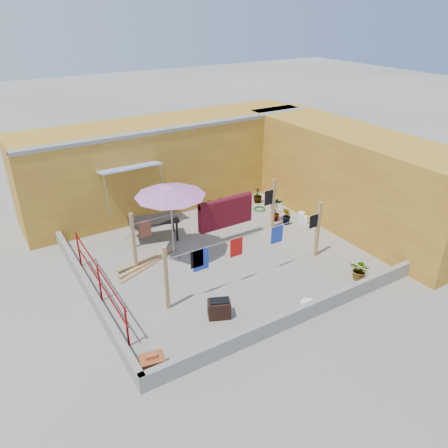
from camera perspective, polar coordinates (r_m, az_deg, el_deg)
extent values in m
plane|color=#9E998E|center=(13.49, -0.15, -4.35)|extent=(80.00, 80.00, 0.00)
cube|color=gold|center=(16.82, -7.13, 8.00)|extent=(11.00, 2.40, 3.20)
cube|color=gray|center=(15.46, -5.77, 12.38)|extent=(11.00, 0.35, 0.12)
cube|color=#2D51B2|center=(14.51, -12.22, 7.21)|extent=(2.00, 0.79, 0.22)
cylinder|color=gray|center=(14.15, -15.03, 3.54)|extent=(0.03, 0.30, 1.28)
cylinder|color=gray|center=(14.73, -8.01, 5.16)|extent=(0.03, 0.30, 1.28)
cube|color=gold|center=(15.85, 16.19, 5.93)|extent=(2.40, 9.00, 3.20)
cube|color=gray|center=(11.01, 9.80, -11.60)|extent=(8.30, 0.16, 0.44)
cube|color=gray|center=(12.11, -17.07, -8.53)|extent=(0.16, 7.30, 0.44)
cylinder|color=maroon|center=(10.23, -12.56, -12.98)|extent=(0.05, 0.05, 1.10)
cylinder|color=maroon|center=(11.80, -15.94, -7.42)|extent=(0.05, 0.05, 1.10)
cylinder|color=maroon|center=(13.48, -18.44, -3.19)|extent=(0.05, 0.05, 1.10)
cylinder|color=maroon|center=(11.54, -16.25, -5.37)|extent=(0.04, 4.20, 0.04)
cylinder|color=maroon|center=(11.77, -15.97, -7.22)|extent=(0.04, 4.20, 0.04)
cube|color=tan|center=(10.99, -7.56, -7.09)|extent=(0.09, 0.09, 1.80)
cube|color=tan|center=(13.44, 12.14, -0.72)|extent=(0.09, 0.09, 1.80)
cube|color=tan|center=(14.92, 6.46, 2.62)|extent=(0.09, 0.09, 1.80)
cube|color=tan|center=(12.76, -11.70, -2.27)|extent=(0.09, 0.09, 1.80)
cylinder|color=silver|center=(11.75, 3.39, -1.33)|extent=(5.00, 0.01, 0.01)
cylinder|color=silver|center=(13.42, -1.94, 2.47)|extent=(5.00, 0.01, 0.01)
cube|color=#500D16|center=(13.86, 0.19, 1.45)|extent=(1.88, 0.22, 0.92)
cube|color=black|center=(14.69, 5.89, 3.46)|extent=(0.35, 0.02, 0.53)
cube|color=brown|center=(12.72, -10.31, -0.67)|extent=(0.38, 0.02, 0.49)
cube|color=#1F3AAB|center=(11.22, -3.04, -4.66)|extent=(0.45, 0.02, 0.63)
cube|color=black|center=(11.14, -3.55, -4.54)|extent=(0.36, 0.02, 0.50)
cube|color=red|center=(11.67, 1.63, -3.03)|extent=(0.38, 0.02, 0.54)
cube|color=#1F3AAB|center=(12.38, 6.93, -1.34)|extent=(0.40, 0.02, 0.53)
cube|color=black|center=(13.16, 11.64, 0.36)|extent=(0.31, 0.02, 0.42)
cylinder|color=gray|center=(13.54, -6.54, -4.26)|extent=(0.37, 0.37, 0.06)
cylinder|color=gray|center=(12.99, -6.81, 0.08)|extent=(0.05, 0.05, 2.36)
cone|color=pink|center=(12.55, -7.07, 4.39)|extent=(2.19, 2.19, 0.33)
cylinder|color=gray|center=(12.48, -7.11, 5.17)|extent=(0.04, 0.04, 0.10)
cube|color=black|center=(14.33, -9.22, 0.53)|extent=(1.73, 1.15, 0.06)
cube|color=black|center=(14.15, -11.67, -1.73)|extent=(0.06, 0.06, 0.70)
cube|color=black|center=(14.71, -11.98, -0.59)|extent=(0.06, 0.06, 0.70)
cube|color=black|center=(14.31, -6.16, -0.94)|extent=(0.06, 0.06, 0.70)
cube|color=black|center=(14.87, -6.68, 0.15)|extent=(0.06, 0.06, 0.70)
cube|color=#A94F27|center=(9.79, -9.35, -17.65)|extent=(0.59, 0.48, 0.38)
cube|color=#AF5829|center=(9.63, -9.45, -16.67)|extent=(0.26, 0.16, 0.08)
cube|color=tan|center=(13.20, -10.14, -5.49)|extent=(1.95, 0.92, 0.04)
cube|color=tan|center=(13.29, -10.03, -4.99)|extent=(2.00, 0.76, 0.04)
cube|color=tan|center=(13.39, -9.93, -4.50)|extent=(2.04, 0.49, 0.04)
cube|color=black|center=(11.02, -0.64, -11.02)|extent=(0.65, 0.56, 0.46)
cube|color=black|center=(10.87, -0.65, -9.99)|extent=(0.53, 0.43, 0.04)
cylinder|color=white|center=(11.71, 10.97, -10.25)|extent=(0.41, 0.41, 0.05)
torus|color=white|center=(11.69, 10.98, -10.15)|extent=(0.43, 0.43, 0.04)
cylinder|color=white|center=(15.71, 10.58, 0.54)|extent=(0.20, 0.20, 0.27)
cylinder|color=white|center=(15.65, 10.63, 1.05)|extent=(0.05, 0.05, 0.05)
cylinder|color=white|center=(15.86, 10.02, 0.96)|extent=(0.24, 0.24, 0.33)
cylinder|color=white|center=(15.78, 10.08, 1.57)|extent=(0.07, 0.07, 0.05)
torus|color=#17691C|center=(16.59, 4.67, 1.94)|extent=(0.47, 0.47, 0.03)
torus|color=#17691C|center=(16.57, 4.67, 2.05)|extent=(0.40, 0.40, 0.03)
imported|color=#1C601B|center=(15.92, -1.49, 2.37)|extent=(0.87, 0.82, 0.77)
imported|color=#1C601B|center=(17.08, 4.41, 3.81)|extent=(0.36, 0.36, 0.63)
imported|color=#1C601B|center=(15.61, 6.82, 1.95)|extent=(0.58, 0.51, 0.92)
imported|color=#1C601B|center=(15.44, 8.23, 1.05)|extent=(0.40, 0.44, 0.66)
imported|color=#1C601B|center=(12.89, 17.38, -5.74)|extent=(0.65, 0.69, 0.62)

